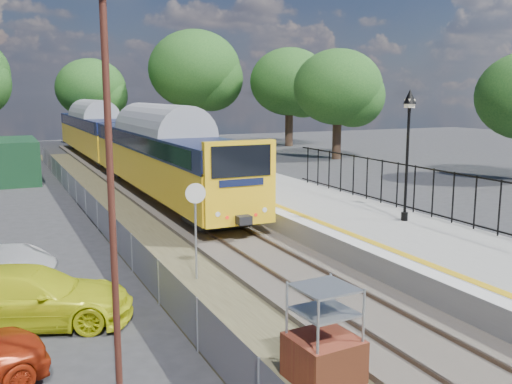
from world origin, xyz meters
TOP-DOWN VIEW (x-y plane):
  - ground at (0.00, 0.00)m, footprint 120.00×120.00m
  - track_bed at (-0.47, 9.67)m, footprint 5.90×80.00m
  - platform at (4.20, 8.00)m, footprint 5.00×70.00m
  - platform_edge at (2.14, 8.00)m, footprint 0.90×70.00m
  - victorian_lamp_north at (5.30, 6.00)m, footprint 0.44×0.44m
  - wire_fence at (-4.20, 12.00)m, footprint 0.06×52.00m
  - tree_line at (1.40, 42.00)m, footprint 56.80×43.80m
  - train at (0.00, 28.82)m, footprint 2.82×40.83m
  - brick_plinth at (-2.50, -1.23)m, footprint 1.27×1.27m
  - speed_sign at (-2.70, 5.37)m, footprint 0.57×0.15m
  - carpark_lamp at (-6.05, -0.06)m, footprint 0.25×0.50m
  - car_yellow at (-7.29, 4.02)m, footprint 5.10×3.31m

SIDE VIEW (x-z plane):
  - ground at x=0.00m, z-range 0.00..0.00m
  - track_bed at x=-0.47m, z-range -0.05..0.24m
  - platform at x=4.20m, z-range 0.00..0.90m
  - wire_fence at x=-4.20m, z-range 0.00..1.20m
  - car_yellow at x=-7.29m, z-range 0.00..1.37m
  - platform_edge at x=2.14m, z-range 0.90..0.91m
  - brick_plinth at x=-2.50m, z-range -0.04..1.88m
  - speed_sign at x=-2.70m, z-range 0.53..3.40m
  - train at x=0.00m, z-range 0.59..4.09m
  - carpark_lamp at x=-6.05m, z-range 0.49..7.65m
  - victorian_lamp_north at x=5.30m, z-range 2.00..6.60m
  - tree_line at x=1.40m, z-range 0.67..12.55m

